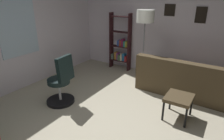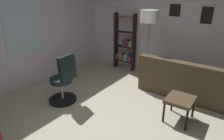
{
  "view_description": "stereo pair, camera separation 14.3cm",
  "coord_description": "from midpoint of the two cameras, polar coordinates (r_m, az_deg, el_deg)",
  "views": [
    {
      "loc": [
        -2.38,
        -1.5,
        2.07
      ],
      "look_at": [
        0.03,
        0.03,
        0.96
      ],
      "focal_mm": 31.18,
      "sensor_mm": 36.0,
      "label": 1
    },
    {
      "loc": [
        -2.3,
        -1.62,
        2.07
      ],
      "look_at": [
        0.03,
        0.03,
        0.96
      ],
      "focal_mm": 31.18,
      "sensor_mm": 36.0,
      "label": 2
    }
  ],
  "objects": [
    {
      "name": "floor_lamp",
      "position": [
        4.67,
        8.81,
        14.14
      ],
      "size": [
        0.4,
        0.4,
        1.75
      ],
      "color": "slate",
      "rests_on": "ground_plane"
    },
    {
      "name": "footstool",
      "position": [
        3.58,
        17.91,
        -8.18
      ],
      "size": [
        0.49,
        0.44,
        0.43
      ],
      "color": "#443623",
      "rests_on": "ground_plane"
    },
    {
      "name": "potted_plant",
      "position": [
        5.1,
        -14.11,
        0.21
      ],
      "size": [
        0.3,
        0.38,
        0.65
      ],
      "color": "olive",
      "rests_on": "ground_plane"
    },
    {
      "name": "wall_right_with_frames",
      "position": [
        5.28,
        15.04,
        11.68
      ],
      "size": [
        0.12,
        5.04,
        2.51
      ],
      "color": "silver",
      "rests_on": "ground_plane"
    },
    {
      "name": "couch",
      "position": [
        4.64,
        21.39,
        -2.91
      ],
      "size": [
        1.62,
        2.06,
        0.82
      ],
      "color": "#443623",
      "rests_on": "ground_plane"
    },
    {
      "name": "bookshelf",
      "position": [
        5.64,
        1.77,
        7.27
      ],
      "size": [
        0.18,
        0.64,
        1.61
      ],
      "color": "black",
      "rests_on": "ground_plane"
    },
    {
      "name": "ground_plane",
      "position": [
        3.52,
        -1.15,
        -15.75
      ],
      "size": [
        5.18,
        5.04,
        0.1
      ],
      "primitive_type": "cube",
      "color": "#ADA58D"
    },
    {
      "name": "office_chair",
      "position": [
        4.0,
        -15.68,
        -4.3
      ],
      "size": [
        0.56,
        0.56,
        1.01
      ],
      "color": "black",
      "rests_on": "ground_plane"
    },
    {
      "name": "wall_back_with_windows",
      "position": [
        4.8,
        -28.29,
        9.06
      ],
      "size": [
        5.18,
        0.12,
        2.51
      ],
      "color": "silver",
      "rests_on": "ground_plane"
    }
  ]
}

